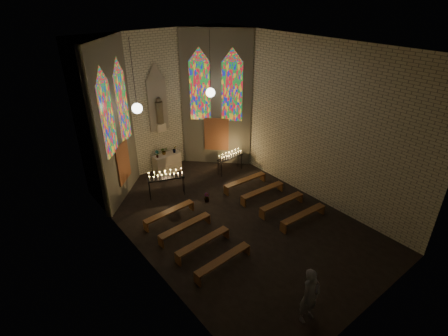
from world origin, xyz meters
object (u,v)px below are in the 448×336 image
(altar, at_px, (167,163))
(votive_stand_left, at_px, (166,176))
(votive_stand_right, at_px, (230,156))
(aisle_flower_pot, at_px, (207,197))
(visitor, at_px, (310,296))

(altar, distance_m, votive_stand_left, 2.48)
(votive_stand_right, bearing_deg, altar, 139.46)
(altar, xyz_separation_m, votive_stand_right, (2.55, -2.07, 0.43))
(altar, relative_size, votive_stand_left, 0.82)
(aisle_flower_pot, xyz_separation_m, visitor, (-1.38, -6.91, 0.71))
(votive_stand_right, xyz_separation_m, visitor, (-4.01, -8.45, -0.01))
(aisle_flower_pot, height_order, votive_stand_left, votive_stand_left)
(altar, bearing_deg, visitor, -97.89)
(aisle_flower_pot, distance_m, visitor, 7.08)
(votive_stand_right, bearing_deg, visitor, -116.87)
(votive_stand_left, relative_size, visitor, 0.93)
(aisle_flower_pot, bearing_deg, votive_stand_right, 30.21)
(altar, relative_size, votive_stand_right, 0.95)
(aisle_flower_pot, xyz_separation_m, votive_stand_left, (-1.16, 1.53, 0.84))
(altar, relative_size, aisle_flower_pot, 3.26)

